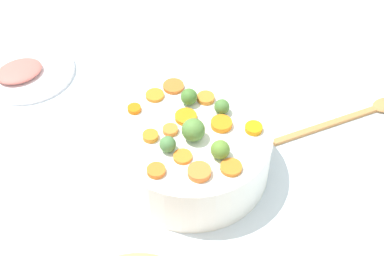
% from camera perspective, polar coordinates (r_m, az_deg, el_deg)
% --- Properties ---
extents(tabletop, '(2.40, 2.40, 0.02)m').
position_cam_1_polar(tabletop, '(1.02, 1.23, -6.01)').
color(tabletop, silver).
rests_on(tabletop, ground).
extents(serving_bowl_carrots, '(0.28, 0.28, 0.10)m').
position_cam_1_polar(serving_bowl_carrots, '(1.00, 0.00, -2.41)').
color(serving_bowl_carrots, white).
rests_on(serving_bowl_carrots, tabletop).
extents(carrot_slice_0, '(0.03, 0.03, 0.01)m').
position_cam_1_polar(carrot_slice_0, '(0.92, -0.98, -2.99)').
color(carrot_slice_0, orange).
rests_on(carrot_slice_0, serving_bowl_carrots).
extents(carrot_slice_1, '(0.05, 0.05, 0.01)m').
position_cam_1_polar(carrot_slice_1, '(0.97, 3.08, 0.44)').
color(carrot_slice_1, orange).
rests_on(carrot_slice_1, serving_bowl_carrots).
extents(carrot_slice_2, '(0.05, 0.05, 0.01)m').
position_cam_1_polar(carrot_slice_2, '(0.89, 0.76, -4.59)').
color(carrot_slice_2, orange).
rests_on(carrot_slice_2, serving_bowl_carrots).
extents(carrot_slice_3, '(0.04, 0.04, 0.01)m').
position_cam_1_polar(carrot_slice_3, '(1.01, 1.44, 3.14)').
color(carrot_slice_3, orange).
rests_on(carrot_slice_3, serving_bowl_carrots).
extents(carrot_slice_4, '(0.03, 0.03, 0.01)m').
position_cam_1_polar(carrot_slice_4, '(0.96, -2.26, -0.20)').
color(carrot_slice_4, orange).
rests_on(carrot_slice_4, serving_bowl_carrots).
extents(carrot_slice_5, '(0.04, 0.04, 0.01)m').
position_cam_1_polar(carrot_slice_5, '(0.90, -3.74, -4.44)').
color(carrot_slice_5, orange).
rests_on(carrot_slice_5, serving_bowl_carrots).
extents(carrot_slice_6, '(0.04, 0.04, 0.01)m').
position_cam_1_polar(carrot_slice_6, '(0.96, 6.43, -0.01)').
color(carrot_slice_6, orange).
rests_on(carrot_slice_6, serving_bowl_carrots).
extents(carrot_slice_7, '(0.05, 0.05, 0.01)m').
position_cam_1_polar(carrot_slice_7, '(1.04, -1.94, 4.35)').
color(carrot_slice_7, orange).
rests_on(carrot_slice_7, serving_bowl_carrots).
extents(carrot_slice_8, '(0.04, 0.04, 0.01)m').
position_cam_1_polar(carrot_slice_8, '(1.02, -3.89, 3.41)').
color(carrot_slice_8, orange).
rests_on(carrot_slice_8, serving_bowl_carrots).
extents(carrot_slice_9, '(0.04, 0.04, 0.01)m').
position_cam_1_polar(carrot_slice_9, '(0.95, -4.33, -0.84)').
color(carrot_slice_9, orange).
rests_on(carrot_slice_9, serving_bowl_carrots).
extents(carrot_slice_10, '(0.03, 0.03, 0.01)m').
position_cam_1_polar(carrot_slice_10, '(1.00, -6.02, 2.00)').
color(carrot_slice_10, orange).
rests_on(carrot_slice_10, serving_bowl_carrots).
extents(carrot_slice_11, '(0.05, 0.05, 0.01)m').
position_cam_1_polar(carrot_slice_11, '(0.90, 4.08, -4.11)').
color(carrot_slice_11, orange).
rests_on(carrot_slice_11, serving_bowl_carrots).
extents(carrot_slice_12, '(0.05, 0.05, 0.01)m').
position_cam_1_polar(carrot_slice_12, '(0.98, -0.78, 1.12)').
color(carrot_slice_12, orange).
rests_on(carrot_slice_12, serving_bowl_carrots).
extents(brussels_sprout_0, '(0.04, 0.04, 0.04)m').
position_cam_1_polar(brussels_sprout_0, '(0.93, 0.14, -0.20)').
color(brussels_sprout_0, '#548339').
rests_on(brussels_sprout_0, serving_bowl_carrots).
extents(brussels_sprout_1, '(0.03, 0.03, 0.03)m').
position_cam_1_polar(brussels_sprout_1, '(1.00, -0.32, 3.27)').
color(brussels_sprout_1, '#46772F').
rests_on(brussels_sprout_1, serving_bowl_carrots).
extents(brussels_sprout_2, '(0.03, 0.03, 0.03)m').
position_cam_1_polar(brussels_sprout_2, '(0.92, -2.54, -1.70)').
color(brussels_sprout_2, '#4B7C41').
rests_on(brussels_sprout_2, serving_bowl_carrots).
extents(brussels_sprout_3, '(0.03, 0.03, 0.03)m').
position_cam_1_polar(brussels_sprout_3, '(0.98, 3.12, 2.22)').
color(brussels_sprout_3, '#4A7935').
rests_on(brussels_sprout_3, serving_bowl_carrots).
extents(brussels_sprout_4, '(0.03, 0.03, 0.03)m').
position_cam_1_polar(brussels_sprout_4, '(0.91, 2.96, -2.26)').
color(brussels_sprout_4, olive).
rests_on(brussels_sprout_4, serving_bowl_carrots).
extents(wooden_spoon, '(0.05, 0.30, 0.01)m').
position_cam_1_polar(wooden_spoon, '(1.18, 16.86, 1.37)').
color(wooden_spoon, '#B97D44').
rests_on(wooden_spoon, tabletop).
extents(ham_plate, '(0.21, 0.21, 0.01)m').
position_cam_1_polar(ham_plate, '(1.28, -16.74, 5.66)').
color(ham_plate, white).
rests_on(ham_plate, tabletop).
extents(ham_slice_main, '(0.09, 0.11, 0.02)m').
position_cam_1_polar(ham_slice_main, '(1.26, -17.52, 5.67)').
color(ham_slice_main, '#CB685E').
rests_on(ham_slice_main, ham_plate).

